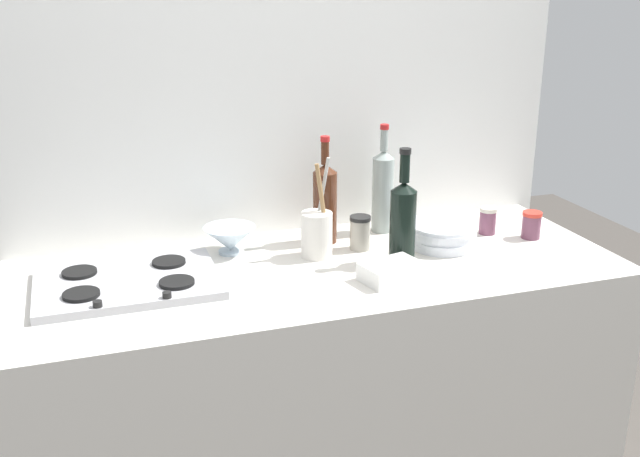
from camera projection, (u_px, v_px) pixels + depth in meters
counter_block at (320, 399)px, 2.37m from camera, size 1.80×0.70×0.90m
backsplash_panel at (283, 124)px, 2.45m from camera, size 1.90×0.06×2.51m
stovetop_hob at (128, 282)px, 2.08m from camera, size 0.50×0.35×0.04m
plate_stack at (443, 235)px, 2.38m from camera, size 0.21×0.22×0.07m
wine_bottle_leftmost at (403, 219)px, 2.22m from camera, size 0.08×0.08×0.35m
wine_bottle_mid_left at (383, 189)px, 2.48m from camera, size 0.07×0.07×0.36m
wine_bottle_mid_right at (325, 201)px, 2.39m from camera, size 0.08×0.08×0.35m
mixing_bowl at (230, 239)px, 2.32m from camera, size 0.16×0.16×0.09m
butter_dish at (391, 272)px, 2.12m from camera, size 0.19×0.15×0.05m
utensil_crock at (317, 233)px, 2.28m from camera, size 0.10×0.10×0.31m
condiment_jar_front at (531, 225)px, 2.45m from camera, size 0.06×0.06×0.09m
condiment_jar_rear at (488, 220)px, 2.49m from camera, size 0.06×0.06×0.09m
condiment_jar_spare at (360, 233)px, 2.35m from camera, size 0.07×0.07×0.11m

